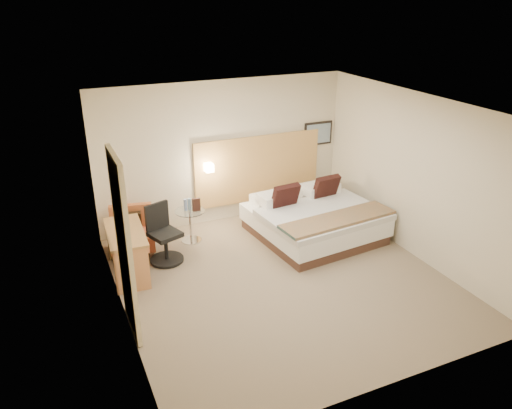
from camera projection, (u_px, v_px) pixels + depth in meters
name	position (u px, v px, depth m)	size (l,w,h in m)	color
floor	(282.00, 280.00, 7.77)	(4.80, 5.00, 0.02)	#7A6852
ceiling	(287.00, 107.00, 6.69)	(4.80, 5.00, 0.02)	silver
wall_back	(223.00, 152.00, 9.34)	(4.80, 0.02, 2.70)	beige
wall_front	(395.00, 286.00, 5.13)	(4.80, 0.02, 2.70)	beige
wall_left	(115.00, 230.00, 6.33)	(0.02, 5.00, 2.70)	beige
wall_right	(416.00, 177.00, 8.13)	(0.02, 5.00, 2.70)	beige
headboard_panel	(258.00, 168.00, 9.72)	(2.60, 0.04, 1.30)	tan
art_frame	(318.00, 133.00, 10.01)	(0.62, 0.03, 0.47)	black
art_canvas	(319.00, 134.00, 9.99)	(0.54, 0.01, 0.39)	gray
lamp_arm	(208.00, 166.00, 9.21)	(0.02, 0.02, 0.12)	silver
lamp_shade	(209.00, 167.00, 9.16)	(0.15, 0.15, 0.15)	#FFEDC6
curtain	(124.00, 247.00, 6.19)	(0.06, 0.90, 2.42)	beige
bottle_a	(186.00, 205.00, 8.71)	(0.06, 0.06, 0.21)	#8CA7D9
bottle_b	(190.00, 204.00, 8.74)	(0.06, 0.06, 0.21)	#89B3D3
menu_folder	(196.00, 205.00, 8.69)	(0.14, 0.05, 0.23)	#351C16
bed	(314.00, 219.00, 9.04)	(2.23, 2.19, 1.01)	#462C23
lounge_chair	(133.00, 234.00, 8.56)	(0.83, 0.75, 0.76)	#9B8549
side_table	(191.00, 224.00, 8.84)	(0.55, 0.55, 0.59)	silver
desk	(128.00, 240.00, 7.72)	(0.62, 1.24, 0.75)	#AA7842
desk_chair	(164.00, 239.00, 8.17)	(0.71, 0.71, 0.98)	black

